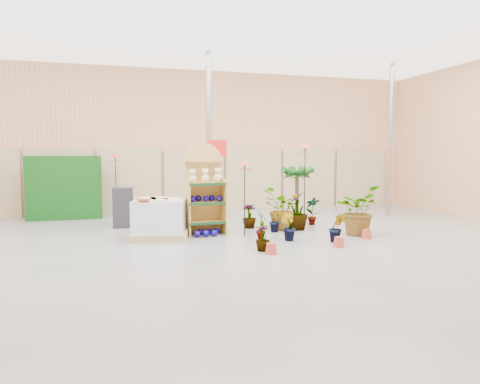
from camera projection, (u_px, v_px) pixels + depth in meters
name	position (u px, v px, depth m)	size (l,w,h in m)	color
room	(234.00, 136.00, 8.78)	(15.20, 12.10, 4.70)	slate
display_shelf	(204.00, 192.00, 9.92)	(0.91, 0.61, 2.11)	#BB9646
teddy_bears	(206.00, 176.00, 9.79)	(0.77, 0.20, 0.32)	beige
gazing_balls_shelf	(206.00, 198.00, 9.80)	(0.77, 0.26, 0.15)	#0E076F
gazing_balls_floor	(207.00, 233.00, 9.66)	(0.63, 0.39, 0.15)	#0E076F
pallet_stack	(160.00, 219.00, 9.34)	(1.39, 1.24, 0.89)	tan
charcoal_planters	(123.00, 207.00, 10.80)	(0.50, 0.50, 1.00)	black
trellis_stock	(64.00, 188.00, 12.00)	(2.00, 0.30, 1.80)	#0D4310
offer_sign	(217.00, 165.00, 10.85)	(0.50, 0.08, 2.20)	gray
bird_table_front	(245.00, 165.00, 9.51)	(0.34, 0.34, 1.74)	black
bird_table_right	(305.00, 148.00, 10.23)	(0.34, 0.34, 2.13)	black
bird_table_back	(115.00, 157.00, 11.99)	(0.34, 0.34, 1.89)	black
palm	(297.00, 172.00, 11.12)	(0.70, 0.70, 1.63)	#4A3C25
potted_plant_0	(261.00, 224.00, 9.18)	(0.35, 0.24, 0.67)	#104710
potted_plant_1	(288.00, 227.00, 9.11)	(0.33, 0.26, 0.60)	#104710
potted_plant_3	(297.00, 211.00, 10.42)	(0.53, 0.53, 0.94)	#104710
potted_plant_4	(313.00, 211.00, 11.14)	(0.39, 0.26, 0.74)	#104710
potted_plant_5	(276.00, 221.00, 10.12)	(0.30, 0.24, 0.54)	#104710
potted_plant_6	(281.00, 209.00, 10.42)	(0.92, 0.80, 1.02)	#104710
potted_plant_7	(263.00, 238.00, 8.14)	(0.28, 0.28, 0.51)	#104710
potted_plant_9	(337.00, 227.00, 8.97)	(0.34, 0.27, 0.62)	#104710
potted_plant_10	(357.00, 210.00, 9.79)	(1.02, 0.88, 1.13)	#104710
potted_plant_11	(249.00, 216.00, 10.67)	(0.34, 0.34, 0.61)	#104710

